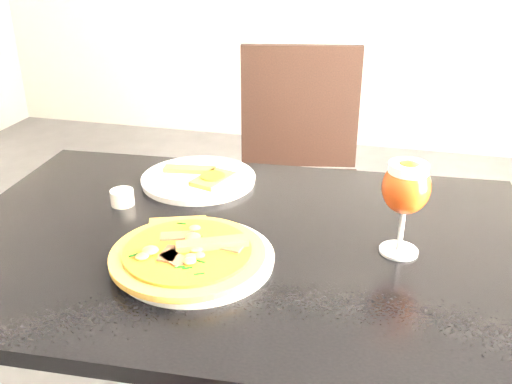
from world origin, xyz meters
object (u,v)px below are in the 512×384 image
(pizza, at_px, (189,253))
(beer_glass, at_px, (406,188))
(chair_far, at_px, (299,175))
(dining_table, at_px, (240,275))

(pizza, height_order, beer_glass, beer_glass)
(pizza, bearing_deg, chair_far, 87.94)
(dining_table, relative_size, chair_far, 1.30)
(chair_far, distance_m, pizza, 1.01)
(chair_far, bearing_deg, dining_table, -99.50)
(chair_far, height_order, beer_glass, chair_far)
(dining_table, height_order, beer_glass, beer_glass)
(pizza, bearing_deg, dining_table, 62.87)
(dining_table, xyz_separation_m, chair_far, (-0.03, 0.86, -0.13))
(pizza, xyz_separation_m, beer_glass, (0.38, 0.15, 0.11))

